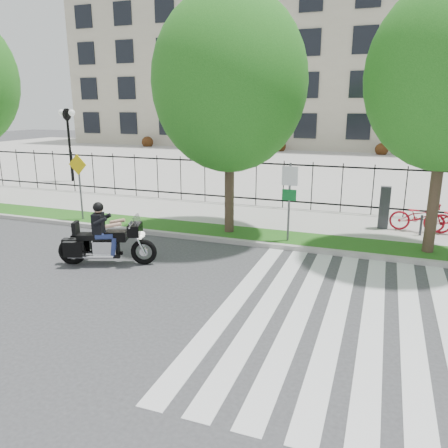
% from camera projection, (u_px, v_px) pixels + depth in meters
% --- Properties ---
extents(ground, '(120.00, 120.00, 0.00)m').
position_uv_depth(ground, '(152.00, 288.00, 10.80)').
color(ground, '#373639').
rests_on(ground, ground).
extents(curb, '(60.00, 0.20, 0.15)m').
position_uv_depth(curb, '(213.00, 239.00, 14.49)').
color(curb, '#A6A29C').
rests_on(curb, ground).
extents(grass_verge, '(60.00, 1.50, 0.15)m').
position_uv_depth(grass_verge, '(222.00, 232.00, 15.26)').
color(grass_verge, '#1E5515').
rests_on(grass_verge, ground).
extents(sidewalk, '(60.00, 3.50, 0.15)m').
position_uv_depth(sidewalk, '(243.00, 216.00, 17.53)').
color(sidewalk, '#A4A19A').
rests_on(sidewalk, ground).
extents(plaza, '(80.00, 34.00, 0.10)m').
position_uv_depth(plaza, '(313.00, 164.00, 33.43)').
color(plaza, '#A4A19A').
rests_on(plaza, ground).
extents(crosswalk_stripes, '(5.70, 8.00, 0.01)m').
position_uv_depth(crosswalk_stripes, '(354.00, 319.00, 9.19)').
color(crosswalk_stripes, silver).
rests_on(crosswalk_stripes, ground).
extents(iron_fence, '(30.00, 0.06, 2.00)m').
position_uv_depth(iron_fence, '(256.00, 183.00, 18.83)').
color(iron_fence, black).
rests_on(iron_fence, sidewalk).
extents(office_building, '(60.00, 21.90, 20.15)m').
position_uv_depth(office_building, '(346.00, 54.00, 48.89)').
color(office_building, '#AEA48C').
rests_on(office_building, ground).
extents(lamp_post_left, '(1.06, 0.70, 4.25)m').
position_uv_depth(lamp_post_left, '(68.00, 127.00, 24.84)').
color(lamp_post_left, black).
rests_on(lamp_post_left, ground).
extents(street_tree_1, '(4.97, 4.97, 7.79)m').
position_uv_depth(street_tree_1, '(230.00, 82.00, 13.87)').
color(street_tree_1, '#3A291F').
rests_on(street_tree_1, grass_verge).
extents(sign_pole_regulatory, '(0.50, 0.09, 2.50)m').
position_uv_depth(sign_pole_regulatory, '(289.00, 192.00, 13.69)').
color(sign_pole_regulatory, '#59595B').
rests_on(sign_pole_regulatory, grass_verge).
extents(sign_pole_warning, '(0.78, 0.09, 2.49)m').
position_uv_depth(sign_pole_warning, '(79.00, 178.00, 16.36)').
color(sign_pole_warning, '#59595B').
rests_on(sign_pole_warning, grass_verge).
extents(motorcycle_rider, '(2.70, 1.35, 2.16)m').
position_uv_depth(motorcycle_rider, '(106.00, 240.00, 12.25)').
color(motorcycle_rider, black).
rests_on(motorcycle_rider, ground).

